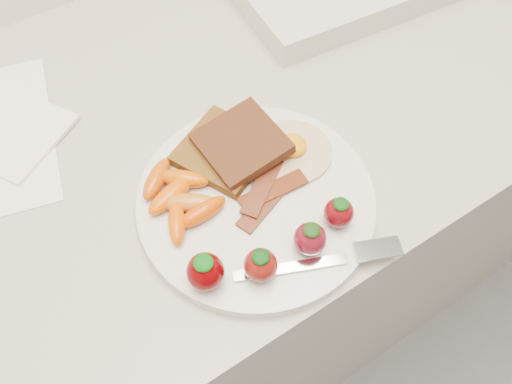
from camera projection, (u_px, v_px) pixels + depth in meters
counter at (226, 252)px, 1.04m from camera, size 2.00×0.60×0.90m
plate at (256, 201)px, 0.57m from camera, size 0.27×0.27×0.02m
toast_lower at (224, 151)px, 0.59m from camera, size 0.13×0.13×0.01m
toast_upper at (241, 143)px, 0.58m from camera, size 0.09×0.09×0.02m
fried_egg at (292, 150)px, 0.59m from camera, size 0.11×0.11×0.02m
bacon_strips at (267, 193)px, 0.56m from camera, size 0.10×0.07×0.01m
baby_carrots at (180, 197)px, 0.55m from camera, size 0.08×0.12×0.02m
strawberries at (272, 249)px, 0.50m from camera, size 0.19×0.06×0.05m
fork at (331, 259)px, 0.52m from camera, size 0.17×0.08×0.00m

